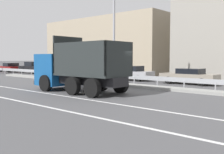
# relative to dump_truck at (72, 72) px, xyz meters

# --- Properties ---
(ground_plane) EXTENTS (320.00, 320.00, 0.00)m
(ground_plane) POSITION_rel_dump_truck_xyz_m (2.90, 1.80, -1.25)
(ground_plane) COLOR #4C4C4F
(lane_strip_0) EXTENTS (71.57, 0.16, 0.01)m
(lane_strip_0) POSITION_rel_dump_truck_xyz_m (0.79, -1.79, -1.24)
(lane_strip_0) COLOR silver
(lane_strip_0) RESTS_ON ground_plane
(lane_strip_1) EXTENTS (71.57, 0.16, 0.01)m
(lane_strip_1) POSITION_rel_dump_truck_xyz_m (0.79, -4.31, -1.24)
(lane_strip_1) COLOR silver
(lane_strip_1) RESTS_ON ground_plane
(median_island) EXTENTS (39.36, 1.10, 0.18)m
(median_island) POSITION_rel_dump_truck_xyz_m (2.90, 4.52, -1.16)
(median_island) COLOR gray
(median_island) RESTS_ON ground_plane
(median_guardrail) EXTENTS (71.57, 0.09, 0.78)m
(median_guardrail) POSITION_rel_dump_truck_xyz_m (2.90, 5.55, -0.67)
(median_guardrail) COLOR #9EA0A5
(median_guardrail) RESTS_ON ground_plane
(dump_truck) EXTENTS (6.52, 2.79, 3.47)m
(dump_truck) POSITION_rel_dump_truck_xyz_m (0.00, 0.00, 0.00)
(dump_truck) COLOR #144C8C
(dump_truck) RESTS_ON ground_plane
(median_road_sign) EXTENTS (0.82, 0.16, 2.61)m
(median_road_sign) POSITION_rel_dump_truck_xyz_m (-1.85, 4.52, 0.16)
(median_road_sign) COLOR white
(median_road_sign) RESTS_ON ground_plane
(street_lamp_1) EXTENTS (0.71, 2.62, 9.03)m
(street_lamp_1) POSITION_rel_dump_truck_xyz_m (-0.30, 4.20, 3.80)
(street_lamp_1) COLOR #ADADB2
(street_lamp_1) RESTS_ON ground_plane
(parked_car_0) EXTENTS (4.39, 2.23, 1.36)m
(parked_car_0) POSITION_rel_dump_truck_xyz_m (-24.37, 8.56, -0.55)
(parked_car_0) COLOR maroon
(parked_car_0) RESTS_ON ground_plane
(parked_car_1) EXTENTS (4.10, 2.03, 1.59)m
(parked_car_1) POSITION_rel_dump_truck_xyz_m (-19.13, 8.97, -0.46)
(parked_car_1) COLOR black
(parked_car_1) RESTS_ON ground_plane
(parked_car_2) EXTENTS (3.93, 1.96, 1.41)m
(parked_car_2) POSITION_rel_dump_truck_xyz_m (-13.50, 9.27, -0.54)
(parked_car_2) COLOR black
(parked_car_2) RESTS_ON ground_plane
(parked_car_3) EXTENTS (4.88, 2.04, 1.53)m
(parked_car_3) POSITION_rel_dump_truck_xyz_m (-7.33, 8.70, -0.47)
(parked_car_3) COLOR #A3A3A8
(parked_car_3) RESTS_ON ground_plane
(parked_car_4) EXTENTS (4.28, 2.00, 1.37)m
(parked_car_4) POSITION_rel_dump_truck_xyz_m (-2.01, 8.90, -0.55)
(parked_car_4) COLOR #A3A3A8
(parked_car_4) RESTS_ON ground_plane
(parked_car_5) EXTENTS (4.49, 1.89, 1.27)m
(parked_car_5) POSITION_rel_dump_truck_xyz_m (3.71, 9.04, -0.58)
(parked_car_5) COLOR gray
(parked_car_5) RESTS_ON ground_plane
(background_building_0) EXTENTS (19.42, 9.01, 7.53)m
(background_building_0) POSITION_rel_dump_truck_xyz_m (-12.44, 18.08, 2.52)
(background_building_0) COLOR tan
(background_building_0) RESTS_ON ground_plane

